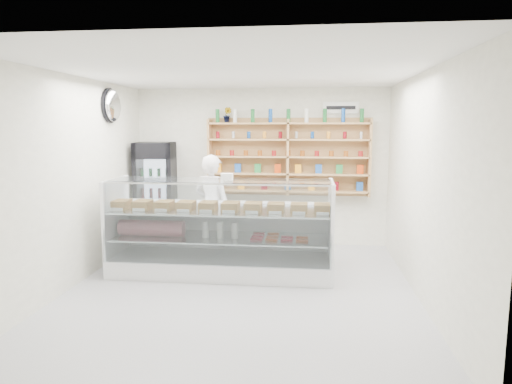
# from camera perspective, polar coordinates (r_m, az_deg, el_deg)

# --- Properties ---
(room) EXTENTS (5.00, 5.00, 5.00)m
(room) POSITION_cam_1_polar(r_m,az_deg,el_deg) (5.79, -1.99, 0.96)
(room) COLOR #B0B0B5
(room) RESTS_ON ground
(display_counter) EXTENTS (3.18, 0.95, 1.38)m
(display_counter) POSITION_cam_1_polar(r_m,az_deg,el_deg) (6.68, -4.37, -7.05)
(display_counter) COLOR white
(display_counter) RESTS_ON floor
(shop_worker) EXTENTS (0.72, 0.59, 1.69)m
(shop_worker) POSITION_cam_1_polar(r_m,az_deg,el_deg) (7.32, -5.49, -1.93)
(shop_worker) COLOR silver
(shop_worker) RESTS_ON floor
(drinks_cooler) EXTENTS (0.74, 0.72, 1.85)m
(drinks_cooler) POSITION_cam_1_polar(r_m,az_deg,el_deg) (8.36, -12.41, -0.25)
(drinks_cooler) COLOR black
(drinks_cooler) RESTS_ON floor
(wall_shelving) EXTENTS (2.84, 0.28, 1.33)m
(wall_shelving) POSITION_cam_1_polar(r_m,az_deg,el_deg) (8.04, 4.03, 4.37)
(wall_shelving) COLOR tan
(wall_shelving) RESTS_ON back_wall
(potted_plant) EXTENTS (0.17, 0.15, 0.27)m
(potted_plant) POSITION_cam_1_polar(r_m,az_deg,el_deg) (8.15, -3.60, 9.60)
(potted_plant) COLOR #1E6626
(potted_plant) RESTS_ON wall_shelving
(security_mirror) EXTENTS (0.15, 0.50, 0.50)m
(security_mirror) POSITION_cam_1_polar(r_m,az_deg,el_deg) (7.52, -17.45, 10.28)
(security_mirror) COLOR silver
(security_mirror) RESTS_ON left_wall
(wall_sign) EXTENTS (0.62, 0.03, 0.20)m
(wall_sign) POSITION_cam_1_polar(r_m,az_deg,el_deg) (8.17, 10.55, 10.32)
(wall_sign) COLOR white
(wall_sign) RESTS_ON back_wall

